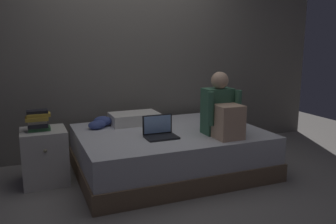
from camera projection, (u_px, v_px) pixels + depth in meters
The scene contains 9 objects.
ground_plane at pixel (163, 183), 3.60m from camera, with size 8.00×8.00×0.00m, color gray.
wall_back at pixel (128, 48), 4.42m from camera, with size 5.60×0.10×2.70m, color slate.
bed at pixel (170, 151), 3.90m from camera, with size 2.00×1.50×0.47m.
nightstand at pixel (45, 156), 3.58m from camera, with size 0.44×0.46×0.56m.
person_sitting at pixel (222, 112), 3.60m from camera, with size 0.39×0.44×0.66m.
laptop at pixel (159, 132), 3.57m from camera, with size 0.32×0.23×0.22m.
pillow at pixel (134, 118), 4.15m from camera, with size 0.56×0.36×0.13m, color silver.
book_stack at pixel (38, 121), 3.47m from camera, with size 0.24×0.16×0.20m.
clothes_pile at pixel (100, 123), 3.97m from camera, with size 0.29×0.27×0.12m.
Camera 1 is at (-1.24, -3.15, 1.43)m, focal length 37.58 mm.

